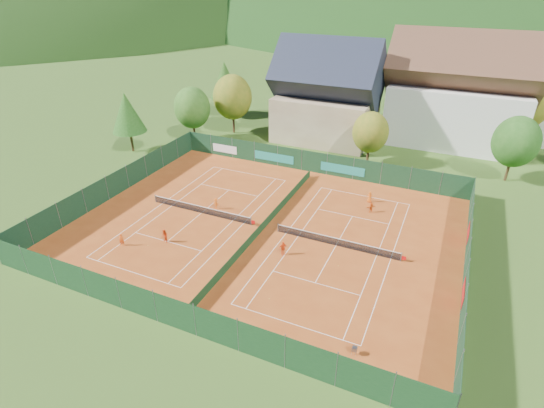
{
  "coord_description": "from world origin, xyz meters",
  "views": [
    {
      "loc": [
        16.69,
        -35.01,
        24.34
      ],
      "look_at": [
        0.0,
        2.0,
        2.0
      ],
      "focal_mm": 28.0,
      "sensor_mm": 36.0,
      "label": 1
    }
  ],
  "objects_px": {
    "hotel_block_a": "(458,97)",
    "player_right_near": "(283,248)",
    "chalet": "(327,98)",
    "ball_hopper": "(355,349)",
    "player_left_near": "(122,240)",
    "player_left_mid": "(165,236)",
    "player_right_far_a": "(370,197)",
    "player_right_far_b": "(371,208)",
    "player_left_far": "(216,204)"
  },
  "relations": [
    {
      "from": "chalet",
      "to": "player_right_far_b",
      "type": "distance_m",
      "value": 25.91
    },
    {
      "from": "player_right_far_a",
      "to": "player_right_far_b",
      "type": "bearing_deg",
      "value": 107.6
    },
    {
      "from": "hotel_block_a",
      "to": "player_right_near",
      "type": "xyz_separation_m",
      "value": [
        -12.32,
        -39.58,
        -6.64
      ]
    },
    {
      "from": "player_left_mid",
      "to": "player_left_far",
      "type": "xyz_separation_m",
      "value": [
        1.14,
        8.18,
        -0.07
      ]
    },
    {
      "from": "player_right_near",
      "to": "player_right_far_a",
      "type": "bearing_deg",
      "value": 25.41
    },
    {
      "from": "player_right_far_a",
      "to": "player_left_near",
      "type": "bearing_deg",
      "value": 44.22
    },
    {
      "from": "hotel_block_a",
      "to": "player_right_far_b",
      "type": "distance_m",
      "value": 29.3
    },
    {
      "from": "ball_hopper",
      "to": "player_left_mid",
      "type": "bearing_deg",
      "value": 163.63
    },
    {
      "from": "hotel_block_a",
      "to": "player_right_far_a",
      "type": "bearing_deg",
      "value": -105.48
    },
    {
      "from": "player_right_near",
      "to": "hotel_block_a",
      "type": "bearing_deg",
      "value": 28.58
    },
    {
      "from": "player_left_far",
      "to": "player_right_far_b",
      "type": "xyz_separation_m",
      "value": [
        16.6,
        6.62,
        -0.08
      ]
    },
    {
      "from": "chalet",
      "to": "player_left_far",
      "type": "relative_size",
      "value": 11.88
    },
    {
      "from": "chalet",
      "to": "player_left_mid",
      "type": "height_order",
      "value": "chalet"
    },
    {
      "from": "hotel_block_a",
      "to": "player_right_far_b",
      "type": "xyz_separation_m",
      "value": [
        -6.35,
        -27.79,
        -6.78
      ]
    },
    {
      "from": "player_left_mid",
      "to": "player_right_far_a",
      "type": "bearing_deg",
      "value": 71.88
    },
    {
      "from": "ball_hopper",
      "to": "hotel_block_a",
      "type": "bearing_deg",
      "value": 86.72
    },
    {
      "from": "player_right_far_a",
      "to": "player_right_far_b",
      "type": "height_order",
      "value": "player_right_far_a"
    },
    {
      "from": "player_left_near",
      "to": "player_left_far",
      "type": "relative_size",
      "value": 1.01
    },
    {
      "from": "chalet",
      "to": "player_right_near",
      "type": "xyz_separation_m",
      "value": [
        6.68,
        -33.58,
        -5.88
      ]
    },
    {
      "from": "player_right_near",
      "to": "player_right_far_b",
      "type": "height_order",
      "value": "player_right_near"
    },
    {
      "from": "player_left_far",
      "to": "player_right_near",
      "type": "distance_m",
      "value": 11.83
    },
    {
      "from": "hotel_block_a",
      "to": "player_left_mid",
      "type": "bearing_deg",
      "value": -119.5
    },
    {
      "from": "ball_hopper",
      "to": "player_right_far_b",
      "type": "xyz_separation_m",
      "value": [
        -3.55,
        21.06,
        0.05
      ]
    },
    {
      "from": "chalet",
      "to": "player_right_far_b",
      "type": "xyz_separation_m",
      "value": [
        12.65,
        -21.79,
        -6.02
      ]
    },
    {
      "from": "player_left_near",
      "to": "player_left_mid",
      "type": "xyz_separation_m",
      "value": [
        3.59,
        2.25,
        0.07
      ]
    },
    {
      "from": "chalet",
      "to": "player_left_mid",
      "type": "relative_size",
      "value": 10.74
    },
    {
      "from": "chalet",
      "to": "hotel_block_a",
      "type": "height_order",
      "value": "hotel_block_a"
    },
    {
      "from": "chalet",
      "to": "ball_hopper",
      "type": "height_order",
      "value": "chalet"
    },
    {
      "from": "player_left_near",
      "to": "player_right_far_a",
      "type": "relative_size",
      "value": 0.99
    },
    {
      "from": "chalet",
      "to": "player_left_mid",
      "type": "bearing_deg",
      "value": -97.93
    },
    {
      "from": "chalet",
      "to": "player_left_near",
      "type": "distance_m",
      "value": 40.24
    },
    {
      "from": "ball_hopper",
      "to": "player_right_far_b",
      "type": "relative_size",
      "value": 0.66
    },
    {
      "from": "player_left_mid",
      "to": "player_right_far_b",
      "type": "height_order",
      "value": "player_left_mid"
    },
    {
      "from": "player_right_far_a",
      "to": "ball_hopper",
      "type": "bearing_deg",
      "value": 101.3
    },
    {
      "from": "chalet",
      "to": "player_left_near",
      "type": "height_order",
      "value": "chalet"
    },
    {
      "from": "player_left_mid",
      "to": "player_right_near",
      "type": "xyz_separation_m",
      "value": [
        11.78,
        3.02,
        -0.01
      ]
    },
    {
      "from": "player_right_near",
      "to": "chalet",
      "type": "bearing_deg",
      "value": 57.12
    },
    {
      "from": "hotel_block_a",
      "to": "player_left_far",
      "type": "distance_m",
      "value": 41.9
    },
    {
      "from": "player_left_near",
      "to": "player_left_mid",
      "type": "height_order",
      "value": "player_left_mid"
    },
    {
      "from": "chalet",
      "to": "player_left_near",
      "type": "bearing_deg",
      "value": -102.61
    },
    {
      "from": "player_left_far",
      "to": "player_right_far_b",
      "type": "relative_size",
      "value": 1.12
    },
    {
      "from": "player_right_near",
      "to": "player_right_far_a",
      "type": "height_order",
      "value": "player_right_near"
    },
    {
      "from": "player_left_far",
      "to": "player_right_near",
      "type": "bearing_deg",
      "value": 147.08
    },
    {
      "from": "player_left_near",
      "to": "player_right_far_b",
      "type": "distance_m",
      "value": 27.32
    },
    {
      "from": "ball_hopper",
      "to": "player_right_far_b",
      "type": "height_order",
      "value": "player_right_far_b"
    },
    {
      "from": "hotel_block_a",
      "to": "ball_hopper",
      "type": "xyz_separation_m",
      "value": [
        -2.8,
        -48.85,
        -6.83
      ]
    },
    {
      "from": "ball_hopper",
      "to": "player_right_far_a",
      "type": "distance_m",
      "value": 23.78
    },
    {
      "from": "player_right_far_a",
      "to": "hotel_block_a",
      "type": "bearing_deg",
      "value": -104.48
    },
    {
      "from": "player_left_near",
      "to": "ball_hopper",
      "type": "bearing_deg",
      "value": -42.26
    },
    {
      "from": "chalet",
      "to": "player_right_far_a",
      "type": "relative_size",
      "value": 11.66
    }
  ]
}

